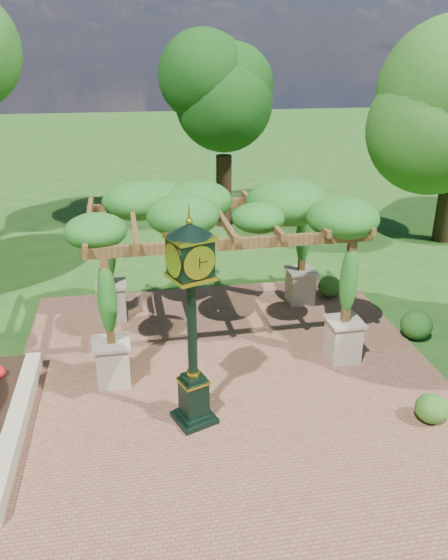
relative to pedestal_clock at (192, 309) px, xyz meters
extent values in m
plane|color=#1E4714|center=(1.01, -0.24, -2.63)|extent=(120.00, 120.00, 0.00)
cube|color=brown|center=(1.01, 0.76, -2.61)|extent=(10.00, 12.00, 0.04)
cube|color=#C6B793|center=(-3.59, 0.26, -2.43)|extent=(0.35, 5.00, 0.40)
cube|color=black|center=(0.00, 0.00, -2.53)|extent=(1.00, 1.00, 0.12)
cube|color=black|center=(0.00, 0.00, -2.01)|extent=(0.62, 0.62, 0.86)
cube|color=gold|center=(0.00, 0.00, -1.63)|extent=(0.70, 0.70, 0.04)
cylinder|color=black|center=(0.00, 0.00, -0.38)|extent=(0.25, 0.25, 2.21)
cube|color=black|center=(0.00, 0.00, 1.06)|extent=(0.87, 0.87, 0.67)
cylinder|color=beige|center=(0.13, -0.32, 1.06)|extent=(0.55, 0.24, 0.58)
cone|color=black|center=(0.00, 0.00, 1.59)|extent=(1.12, 1.12, 0.24)
sphere|color=gold|center=(0.00, 0.00, 1.73)|extent=(0.13, 0.13, 0.13)
cube|color=tan|center=(-1.66, 1.71, -2.08)|extent=(0.74, 0.74, 1.01)
cube|color=brown|center=(-1.66, 1.71, -0.49)|extent=(0.18, 0.18, 2.07)
cube|color=tan|center=(3.93, 1.84, -2.08)|extent=(0.74, 0.74, 1.01)
cube|color=brown|center=(3.93, 1.84, -0.49)|extent=(0.18, 0.18, 2.07)
cube|color=tan|center=(-1.73, 5.07, -2.08)|extent=(0.74, 0.74, 1.01)
cube|color=brown|center=(-1.73, 5.07, -0.49)|extent=(0.18, 0.18, 2.07)
cube|color=tan|center=(3.85, 5.19, -2.08)|extent=(0.74, 0.74, 1.01)
cube|color=brown|center=(3.85, 5.19, -0.49)|extent=(0.18, 0.18, 2.07)
cube|color=brown|center=(1.13, 1.78, 0.63)|extent=(6.48, 0.30, 0.25)
cube|color=brown|center=(1.06, 5.13, 0.63)|extent=(6.48, 0.30, 0.25)
ellipsoid|color=#1F5E1B|center=(1.10, 3.45, 0.93)|extent=(6.57, 4.16, 1.12)
cube|color=gray|center=(1.22, 7.55, -2.58)|extent=(0.63, 0.63, 0.10)
cylinder|color=gray|center=(1.22, 7.55, -2.13)|extent=(0.32, 0.32, 0.89)
cylinder|color=gray|center=(1.22, 7.55, -1.67)|extent=(0.59, 0.59, 0.05)
ellipsoid|color=#2E611B|center=(4.84, -0.84, -2.28)|extent=(0.67, 0.67, 0.60)
ellipsoid|color=#1E4E15|center=(6.25, 2.52, -2.21)|extent=(0.86, 0.86, 0.75)
ellipsoid|color=#285619|center=(4.88, 5.40, -2.26)|extent=(0.90, 0.90, 0.66)
cylinder|color=#361F15|center=(2.90, 13.41, -1.11)|extent=(0.67, 0.67, 3.04)
ellipsoid|color=#11380E|center=(2.90, 13.41, 2.81)|extent=(3.53, 3.53, 4.80)
cylinder|color=#2E2112|center=(11.21, 9.91, -1.02)|extent=(0.67, 0.67, 3.21)
camera|label=1|loc=(-0.95, -9.30, 4.60)|focal=35.00mm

